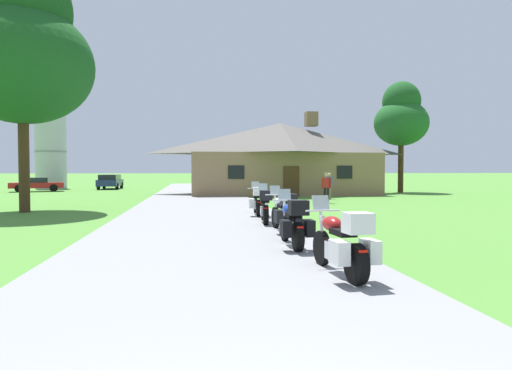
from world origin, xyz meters
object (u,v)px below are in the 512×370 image
motorcycle_white_fourth_in_row (265,206)px  tree_left_near (22,48)px  motorcycle_orange_farthest_in_row (257,201)px  metal_silo_distant (51,148)px  parked_red_sedan_far_left (37,184)px  motorcycle_blue_second_in_row (293,224)px  bystander_red_shirt_beside_signpost (326,186)px  bystander_blue_shirt_near_lodge (329,185)px  motorcycle_white_third_in_row (284,213)px  motorcycle_red_nearest_to_camera (343,244)px  parked_navy_suv_far_left (110,181)px  tree_right_of_lodge (401,117)px

motorcycle_white_fourth_in_row → tree_left_near: 12.89m
motorcycle_white_fourth_in_row → motorcycle_orange_farthest_in_row: size_ratio=1.00×
motorcycle_white_fourth_in_row → metal_silo_distant: metal_silo_distant is taller
parked_red_sedan_far_left → motorcycle_blue_second_in_row: bearing=-168.6°
bystander_red_shirt_beside_signpost → parked_red_sedan_far_left: bystander_red_shirt_beside_signpost is taller
bystander_red_shirt_beside_signpost → motorcycle_white_fourth_in_row: bearing=92.1°
bystander_blue_shirt_near_lodge → tree_left_near: 17.99m
bystander_red_shirt_beside_signpost → parked_red_sedan_far_left: 26.19m
motorcycle_white_third_in_row → parked_red_sedan_far_left: size_ratio=0.46×
motorcycle_white_fourth_in_row → metal_silo_distant: bearing=123.0°
motorcycle_blue_second_in_row → parked_red_sedan_far_left: size_ratio=0.46×
motorcycle_red_nearest_to_camera → metal_silo_distant: metal_silo_distant is taller
motorcycle_blue_second_in_row → bystander_blue_shirt_near_lodge: bystander_blue_shirt_near_lodge is taller
motorcycle_white_third_in_row → metal_silo_distant: metal_silo_distant is taller
motorcycle_red_nearest_to_camera → metal_silo_distant: bearing=108.0°
tree_left_near → parked_navy_suv_far_left: 24.84m
parked_red_sedan_far_left → tree_left_near: bearing=-178.8°
motorcycle_blue_second_in_row → tree_left_near: bearing=132.6°
motorcycle_white_third_in_row → parked_navy_suv_far_left: size_ratio=0.45×
motorcycle_blue_second_in_row → bystander_blue_shirt_near_lodge: (6.17, 16.81, 0.32)m
motorcycle_orange_farthest_in_row → tree_right_of_lodge: tree_right_of_lodge is taller
parked_navy_suv_far_left → metal_silo_distant: bearing=163.6°
motorcycle_red_nearest_to_camera → motorcycle_orange_farthest_in_row: (0.05, 10.14, 0.00)m
motorcycle_red_nearest_to_camera → motorcycle_blue_second_in_row: 2.84m
motorcycle_orange_farthest_in_row → metal_silo_distant: size_ratio=0.26×
tree_left_near → parked_red_sedan_far_left: bearing=107.2°
motorcycle_white_fourth_in_row → motorcycle_red_nearest_to_camera: bearing=-84.0°
motorcycle_blue_second_in_row → tree_right_of_lodge: 28.84m
metal_silo_distant → tree_right_of_lodge: bearing=-21.1°
bystander_blue_shirt_near_lodge → metal_silo_distant: (-22.40, 19.34, 3.10)m
motorcycle_white_fourth_in_row → parked_navy_suv_far_left: (-10.41, 29.69, 0.16)m
motorcycle_white_third_in_row → bystander_red_shirt_beside_signpost: 12.27m
bystander_red_shirt_beside_signpost → metal_silo_distant: 31.03m
motorcycle_white_third_in_row → parked_navy_suv_far_left: bearing=104.8°
motorcycle_orange_farthest_in_row → parked_red_sedan_far_left: (-15.78, 22.65, 0.03)m
bystander_blue_shirt_near_lodge → motorcycle_orange_farthest_in_row: bearing=122.9°
motorcycle_white_fourth_in_row → bystander_blue_shirt_near_lodge: 13.46m
motorcycle_blue_second_in_row → tree_left_near: 15.53m
tree_left_near → tree_right_of_lodge: size_ratio=1.21×
bystander_blue_shirt_near_lodge → tree_right_of_lodge: bearing=-73.7°
motorcycle_white_third_in_row → bystander_red_shirt_beside_signpost: (4.75, 11.30, 0.34)m
motorcycle_white_fourth_in_row → parked_red_sedan_far_left: size_ratio=0.46×
motorcycle_red_nearest_to_camera → parked_navy_suv_far_left: (-10.48, 37.31, 0.17)m
tree_right_of_lodge → parked_navy_suv_far_left: tree_right_of_lodge is taller
motorcycle_orange_farthest_in_row → bystander_blue_shirt_near_lodge: bearing=61.4°
motorcycle_blue_second_in_row → motorcycle_orange_farthest_in_row: same height
motorcycle_red_nearest_to_camera → motorcycle_orange_farthest_in_row: 10.14m
motorcycle_white_fourth_in_row → parked_red_sedan_far_left: (-15.65, 25.17, 0.02)m
motorcycle_white_third_in_row → motorcycle_white_fourth_in_row: same height
motorcycle_white_third_in_row → bystander_red_shirt_beside_signpost: bystander_red_shirt_beside_signpost is taller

